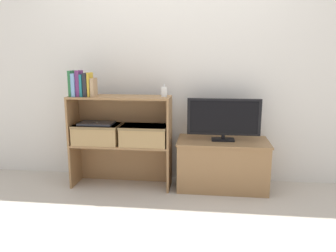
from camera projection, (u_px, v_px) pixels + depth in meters
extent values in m
plane|color=#BCB2A3|center=(166.00, 193.00, 3.13)|extent=(16.00, 16.00, 0.00)
cube|color=silver|center=(172.00, 65.00, 3.35)|extent=(10.00, 0.05, 2.40)
cube|color=olive|center=(222.00, 165.00, 3.24)|extent=(0.86, 0.45, 0.46)
cube|color=olive|center=(223.00, 141.00, 3.19)|extent=(0.88, 0.47, 0.02)
cube|color=black|center=(223.00, 140.00, 3.19)|extent=(0.22, 0.14, 0.02)
cylinder|color=black|center=(223.00, 137.00, 3.18)|extent=(0.04, 0.04, 0.04)
cube|color=black|center=(224.00, 117.00, 3.14)|extent=(0.70, 0.03, 0.35)
cube|color=black|center=(224.00, 117.00, 3.12)|extent=(0.64, 0.00, 0.31)
cube|color=olive|center=(76.00, 163.00, 3.35)|extent=(0.02, 0.31, 0.44)
cube|color=olive|center=(169.00, 166.00, 3.24)|extent=(0.02, 0.31, 0.44)
cube|color=olive|center=(125.00, 160.00, 3.44)|extent=(0.95, 0.02, 0.44)
cube|color=olive|center=(121.00, 144.00, 3.25)|extent=(0.95, 0.31, 0.02)
cube|color=olive|center=(73.00, 119.00, 3.26)|extent=(0.02, 0.31, 0.47)
cube|color=olive|center=(169.00, 121.00, 3.14)|extent=(0.02, 0.31, 0.47)
cube|color=olive|center=(124.00, 117.00, 3.34)|extent=(0.95, 0.02, 0.47)
cube|color=olive|center=(120.00, 97.00, 3.15)|extent=(0.95, 0.31, 0.02)
cube|color=#286638|center=(72.00, 83.00, 3.13)|extent=(0.03, 0.13, 0.24)
cube|color=#709ECC|center=(76.00, 85.00, 3.12)|extent=(0.03, 0.16, 0.22)
cube|color=#6B2D66|center=(79.00, 83.00, 3.12)|extent=(0.04, 0.12, 0.25)
cube|color=#1E7075|center=(83.00, 85.00, 3.12)|extent=(0.02, 0.14, 0.21)
cube|color=#232328|center=(87.00, 85.00, 3.11)|extent=(0.04, 0.13, 0.22)
cube|color=gold|center=(90.00, 85.00, 3.11)|extent=(0.02, 0.12, 0.23)
cube|color=tan|center=(94.00, 87.00, 3.11)|extent=(0.03, 0.12, 0.17)
cube|color=white|center=(164.00, 92.00, 3.09)|extent=(0.05, 0.03, 0.09)
cylinder|color=silver|center=(164.00, 85.00, 3.08)|extent=(0.01, 0.01, 0.03)
cube|color=tan|center=(97.00, 134.00, 3.24)|extent=(0.44, 0.27, 0.19)
cube|color=olive|center=(97.00, 125.00, 3.22)|extent=(0.45, 0.28, 0.02)
cube|color=tan|center=(144.00, 135.00, 3.19)|extent=(0.44, 0.27, 0.19)
cube|color=olive|center=(144.00, 127.00, 3.17)|extent=(0.45, 0.28, 0.02)
cube|color=#2D2D33|center=(97.00, 123.00, 3.22)|extent=(0.34, 0.21, 0.02)
cylinder|color=#99999E|center=(97.00, 122.00, 3.22)|extent=(0.02, 0.02, 0.00)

